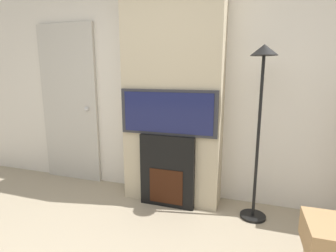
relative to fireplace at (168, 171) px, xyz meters
The scene contains 6 objects.
wall_back 1.02m from the fireplace, 90.00° to the left, with size 6.00×0.06×2.70m.
chimney_breast 0.96m from the fireplace, 90.00° to the left, with size 1.09×0.35×2.70m.
fireplace is the anchor object (origin of this frame).
television 0.65m from the fireplace, 90.00° to the right, with size 1.06×0.07×0.49m.
floor_lamp 1.25m from the fireplace, ahead, with size 0.26×0.26×1.72m.
entry_door 1.68m from the fireplace, 167.98° to the left, with size 0.86×0.09×2.09m.
Camera 1 is at (0.87, -0.95, 1.46)m, focal length 28.00 mm.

